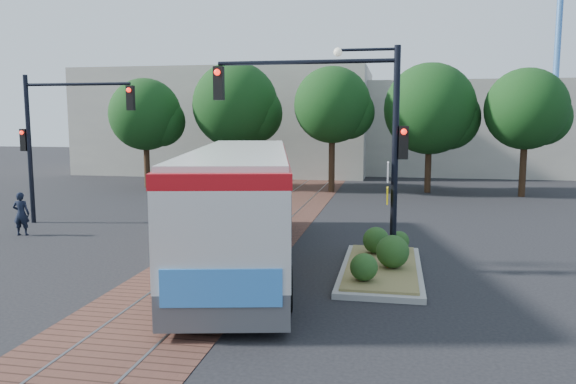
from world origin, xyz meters
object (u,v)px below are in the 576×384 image
Objects in this scene: signal_pole_main at (350,123)px; officer at (21,214)px; city_bus at (241,199)px; parked_car at (235,183)px; traffic_island at (382,260)px; signal_pole_left at (53,129)px.

signal_pole_main is 3.74× the size of officer.
parked_car is (-4.58, 15.14, -1.32)m from city_bus.
officer is (-13.14, 2.54, 0.47)m from traffic_island.
officer is at bearing 168.61° from signal_pole_main.
officer reaches higher than traffic_island.
signal_pole_main is at bearing -162.08° from parked_car.
city_bus is 2.48× the size of traffic_island.
traffic_island is at bearing 155.88° from officer.
officer is at bearing 155.17° from city_bus.
signal_pole_left is 1.53× the size of parked_car.
city_bus is 2.15× the size of signal_pole_main.
officer is 0.41× the size of parked_car.
city_bus is 3.98m from signal_pole_main.
signal_pole_main is 12.87m from officer.
signal_pole_main reaches higher than parked_car.
traffic_island is 17.95m from parked_car.
city_bus is 4.51m from traffic_island.
parked_car is at bearing 119.31° from traffic_island.
signal_pole_main reaches higher than traffic_island.
officer is at bearing -88.79° from signal_pole_left.
officer is at bearing 152.85° from parked_car.
parked_car is (4.40, 10.76, -3.30)m from signal_pole_left.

